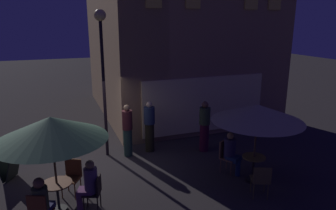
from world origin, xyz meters
The scene contains 18 objects.
ground_plane centered at (0.00, 0.00, 0.00)m, with size 60.00×60.00×0.00m, color #292527.
cafe_building centered at (3.31, 3.89, 3.54)m, with size 7.08×8.44×7.08m.
street_lamp_near_corner centered at (0.55, 0.72, 3.37)m, with size 0.36×0.36×4.66m.
menu_sandwich_board centered at (-2.31, 0.02, 0.51)m, with size 0.84×0.79×0.98m.
cafe_table_0 centered at (-1.06, -2.04, 0.51)m, with size 0.69×0.69×0.72m.
cafe_table_1 centered at (4.03, -2.45, 0.49)m, with size 0.63×0.63×0.73m.
patio_umbrella_0 centered at (-1.06, -2.04, 2.04)m, with size 2.47×2.47×2.31m.
patio_umbrella_1 centered at (4.03, -2.45, 1.97)m, with size 2.42×2.42×2.20m.
cafe_chair_1 centered at (-0.24, -2.35, 0.53)m, with size 0.50×0.50×0.87m.
cafe_chair_2 centered at (-0.69, -1.36, 0.55)m, with size 0.59×0.59×0.92m.
cafe_chair_3 centered at (3.69, -3.24, 0.53)m, with size 0.57×0.57×0.88m.
cafe_chair_4 centered at (3.62, -1.69, 0.56)m, with size 0.58×0.58×0.96m.
patron_seated_0 centered at (-1.36, -2.70, 0.71)m, with size 0.44×0.51×1.26m.
patron_seated_1 centered at (-0.37, -2.30, 0.72)m, with size 0.51×0.41×1.28m.
patron_seated_2 centered at (3.69, -1.82, 0.70)m, with size 0.47×0.53×1.24m.
patron_standing_3 centered at (3.72, -0.08, 0.88)m, with size 0.36×0.36×1.74m.
patron_standing_4 centered at (1.19, 0.42, 0.88)m, with size 0.33×0.33×1.74m.
patron_standing_5 centered at (1.97, 0.54, 0.88)m, with size 0.37×0.37×1.75m.
Camera 1 is at (-0.91, -8.93, 4.31)m, focal length 33.16 mm.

